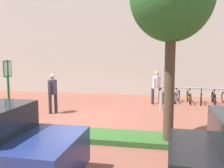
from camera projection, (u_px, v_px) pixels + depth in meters
ground_plane at (87, 120)px, 9.41m from camera, size 60.00×60.00×0.00m
building_facade at (119, 18)px, 15.87m from camera, size 28.00×1.20×10.00m
planter_strip at (76, 134)px, 7.49m from camera, size 7.00×1.10×0.16m
parking_sign_post at (8, 85)px, 7.77m from camera, size 0.08×0.36×2.37m
bike_at_sign at (12, 121)px, 8.08m from camera, size 1.68×0.42×0.86m
bike_rack_cluster at (195, 97)px, 12.80m from camera, size 3.76×1.70×0.83m
bollard_steel at (161, 100)px, 11.24m from camera, size 0.16×0.16×0.90m
person_suited_navy at (53, 91)px, 10.47m from camera, size 0.32×0.61×1.72m
person_shirt_blue at (157, 85)px, 12.45m from camera, size 0.51×0.55×1.72m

